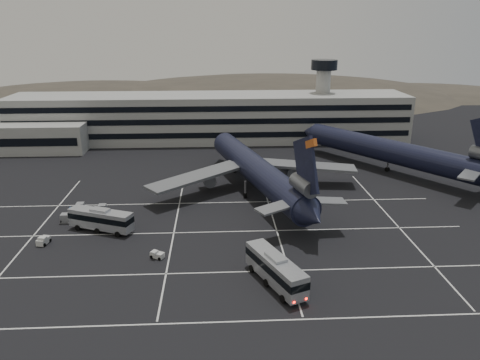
% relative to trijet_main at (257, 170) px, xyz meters
% --- Properties ---
extents(ground, '(260.00, 260.00, 0.00)m').
position_rel_trijet_main_xyz_m(ground, '(-10.19, -22.72, -5.25)').
color(ground, black).
rests_on(ground, ground).
extents(lane_markings, '(90.00, 55.62, 0.01)m').
position_rel_trijet_main_xyz_m(lane_markings, '(-9.24, -21.99, -5.24)').
color(lane_markings, silver).
rests_on(lane_markings, ground).
extents(terminal, '(125.00, 26.00, 24.00)m').
position_rel_trijet_main_xyz_m(terminal, '(-13.14, 48.42, 1.68)').
color(terminal, gray).
rests_on(terminal, ground).
extents(hills, '(352.00, 180.00, 44.00)m').
position_rel_trijet_main_xyz_m(hills, '(7.80, 147.28, -17.32)').
color(hills, '#38332B').
rests_on(hills, ground).
extents(trijet_main, '(45.83, 56.86, 18.08)m').
position_rel_trijet_main_xyz_m(trijet_main, '(0.00, 0.00, 0.00)').
color(trijet_main, black).
rests_on(trijet_main, ground).
extents(trijet_far, '(39.00, 49.92, 18.08)m').
position_rel_trijet_main_xyz_m(trijet_far, '(33.84, 13.28, 0.18)').
color(trijet_far, black).
rests_on(trijet_far, ground).
extents(bus_near, '(7.64, 12.79, 4.47)m').
position_rel_trijet_main_xyz_m(bus_near, '(-0.66, -36.35, -2.80)').
color(bus_near, gray).
rests_on(bus_near, ground).
extents(bus_far, '(11.90, 7.00, 4.15)m').
position_rel_trijet_main_xyz_m(bus_far, '(-28.87, -17.15, -2.98)').
color(bus_far, gray).
rests_on(bus_far, ground).
extents(tug_a, '(1.92, 2.63, 1.53)m').
position_rel_trijet_main_xyz_m(tug_a, '(-37.31, -22.01, -4.57)').
color(tug_a, beige).
rests_on(tug_a, ground).
extents(tug_b, '(2.38, 2.07, 1.32)m').
position_rel_trijet_main_xyz_m(tug_b, '(-17.91, -27.81, -4.66)').
color(tug_b, beige).
rests_on(tug_b, ground).
extents(uld_cluster, '(7.93, 8.81, 1.70)m').
position_rel_trijet_main_xyz_m(uld_cluster, '(-33.43, -11.06, -4.42)').
color(uld_cluster, '#2D2D30').
rests_on(uld_cluster, ground).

